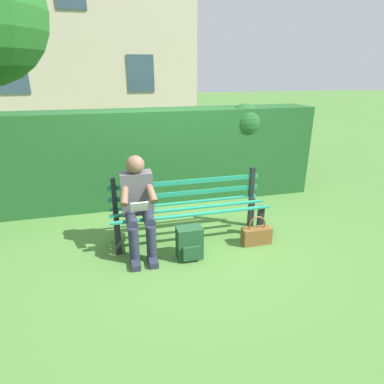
% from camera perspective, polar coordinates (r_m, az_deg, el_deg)
% --- Properties ---
extents(ground, '(60.00, 60.00, 0.00)m').
position_cam_1_polar(ground, '(4.32, -0.34, -8.20)').
color(ground, '#477533').
extents(park_bench, '(2.03, 0.46, 0.86)m').
position_cam_1_polar(park_bench, '(4.18, -0.56, -2.65)').
color(park_bench, black).
rests_on(park_bench, ground).
extents(person_seated, '(0.44, 0.73, 1.17)m').
position_cam_1_polar(person_seated, '(3.86, -9.57, -1.89)').
color(person_seated, '#4C4C51').
rests_on(person_seated, ground).
extents(hedge_backdrop, '(5.82, 0.71, 1.59)m').
position_cam_1_polar(hedge_backdrop, '(5.33, -8.79, 6.40)').
color(hedge_backdrop, '#1E5123').
rests_on(hedge_backdrop, ground).
extents(building_facade, '(7.97, 3.15, 7.18)m').
position_cam_1_polar(building_facade, '(13.36, -19.82, 26.12)').
color(building_facade, '#BCAD93').
rests_on(building_facade, ground).
extents(backpack, '(0.30, 0.27, 0.39)m').
position_cam_1_polar(backpack, '(3.81, -0.45, -9.09)').
color(backpack, '#1E4728').
rests_on(backpack, ground).
extents(handbag, '(0.38, 0.14, 0.38)m').
position_cam_1_polar(handbag, '(4.22, 11.41, -7.50)').
color(handbag, brown).
rests_on(handbag, ground).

